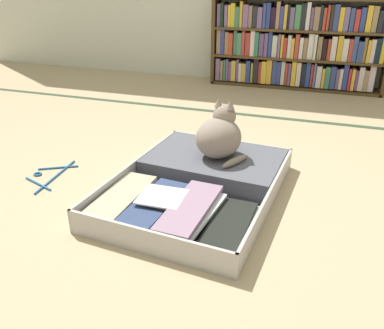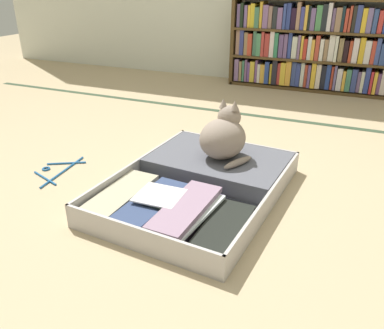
{
  "view_description": "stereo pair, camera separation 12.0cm",
  "coord_description": "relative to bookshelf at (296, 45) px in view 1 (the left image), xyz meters",
  "views": [
    {
      "loc": [
        0.52,
        -1.3,
        0.88
      ],
      "look_at": [
        0.03,
        0.12,
        0.17
      ],
      "focal_mm": 36.86,
      "sensor_mm": 36.0,
      "label": 1
    },
    {
      "loc": [
        0.63,
        -1.25,
        0.88
      ],
      "look_at": [
        0.03,
        0.12,
        0.17
      ],
      "focal_mm": 36.86,
      "sensor_mm": 36.0,
      "label": 2
    }
  ],
  "objects": [
    {
      "name": "tatami_border",
      "position": [
        -0.23,
        -0.9,
        -0.36
      ],
      "size": [
        4.8,
        0.05,
        0.0
      ],
      "color": "#344731",
      "rests_on": "ground_plane"
    },
    {
      "name": "black_cat",
      "position": [
        -0.15,
        -1.87,
        -0.16
      ],
      "size": [
        0.28,
        0.29,
        0.27
      ],
      "color": "gray",
      "rests_on": "open_suitcase"
    },
    {
      "name": "bookshelf",
      "position": [
        0.0,
        0.0,
        0.0
      ],
      "size": [
        1.47,
        0.22,
        0.74
      ],
      "color": "#4F3A1E",
      "rests_on": "ground_plane"
    },
    {
      "name": "open_suitcase",
      "position": [
        -0.19,
        -2.05,
        -0.32
      ],
      "size": [
        0.73,
        0.96,
        0.1
      ],
      "color": "#B9B3B1",
      "rests_on": "ground_plane"
    },
    {
      "name": "ground_plane",
      "position": [
        -0.23,
        -2.27,
        -0.36
      ],
      "size": [
        10.0,
        10.0,
        0.0
      ],
      "primitive_type": "plane",
      "color": "tan"
    },
    {
      "name": "clothes_hanger",
      "position": [
        -0.94,
        -2.16,
        -0.36
      ],
      "size": [
        0.2,
        0.36,
        0.01
      ],
      "color": "#1F5C99",
      "rests_on": "ground_plane"
    }
  ]
}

